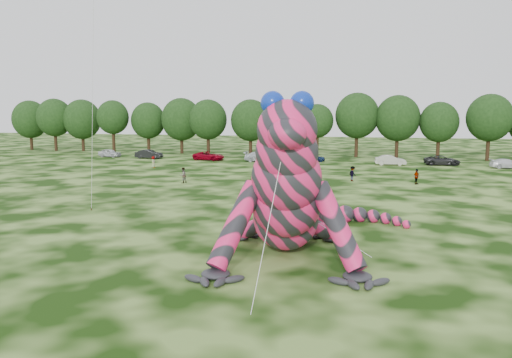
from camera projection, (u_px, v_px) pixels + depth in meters
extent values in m
plane|color=#16330A|center=(179.00, 252.00, 27.39)|extent=(240.00, 240.00, 0.00)
cylinder|color=silver|center=(93.00, 86.00, 36.16)|extent=(0.02, 0.02, 19.17)
cylinder|color=#382314|center=(91.00, 209.00, 38.71)|extent=(0.08, 0.08, 0.24)
imported|color=silver|center=(110.00, 153.00, 82.09)|extent=(4.12, 2.19, 1.34)
imported|color=black|center=(149.00, 154.00, 79.49)|extent=(4.35, 1.54, 1.43)
imported|color=maroon|center=(209.00, 156.00, 76.80)|extent=(5.23, 3.08, 1.37)
imported|color=silver|center=(262.00, 157.00, 74.59)|extent=(5.21, 2.14, 1.51)
imported|color=#122349|center=(313.00, 157.00, 74.81)|extent=(3.93, 2.03, 1.28)
imported|color=#BAB5A9|center=(390.00, 160.00, 70.01)|extent=(4.36, 1.84, 1.40)
imported|color=#252527|center=(442.00, 160.00, 69.97)|extent=(5.15, 2.91, 1.36)
imported|color=white|center=(507.00, 164.00, 66.14)|extent=(4.53, 2.19, 1.27)
imported|color=gray|center=(183.00, 175.00, 52.96)|extent=(0.93, 1.01, 1.67)
imported|color=gray|center=(153.00, 162.00, 66.80)|extent=(0.88, 0.89, 1.56)
imported|color=gray|center=(285.00, 184.00, 46.64)|extent=(1.59, 1.03, 1.64)
imported|color=gray|center=(353.00, 174.00, 54.30)|extent=(1.14, 1.21, 1.65)
imported|color=gray|center=(416.00, 177.00, 52.11)|extent=(0.89, 0.97, 1.59)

